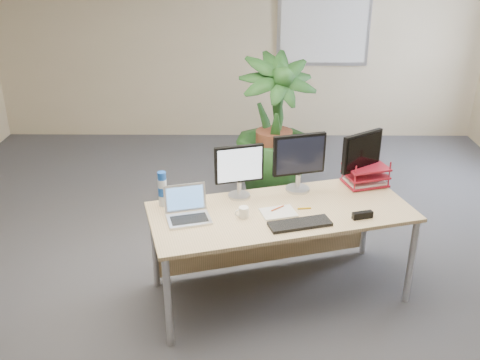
{
  "coord_description": "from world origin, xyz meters",
  "views": [
    {
      "loc": [
        0.11,
        -3.72,
        2.77
      ],
      "look_at": [
        0.07,
        0.35,
        0.91
      ],
      "focal_mm": 40.0,
      "sensor_mm": 36.0,
      "label": 1
    }
  ],
  "objects_px": {
    "laptop": "(187,210)",
    "floor_plant": "(274,139)",
    "monitor_right": "(299,159)",
    "desk": "(276,222)",
    "monitor_left": "(239,168)"
  },
  "relations": [
    {
      "from": "floor_plant",
      "to": "monitor_left",
      "type": "distance_m",
      "value": 1.58
    },
    {
      "from": "floor_plant",
      "to": "monitor_right",
      "type": "distance_m",
      "value": 1.42
    },
    {
      "from": "monitor_left",
      "to": "laptop",
      "type": "bearing_deg",
      "value": -137.63
    },
    {
      "from": "desk",
      "to": "floor_plant",
      "type": "relative_size",
      "value": 1.48
    },
    {
      "from": "laptop",
      "to": "floor_plant",
      "type": "bearing_deg",
      "value": 67.89
    },
    {
      "from": "desk",
      "to": "monitor_right",
      "type": "relative_size",
      "value": 4.43
    },
    {
      "from": "floor_plant",
      "to": "monitor_right",
      "type": "height_order",
      "value": "floor_plant"
    },
    {
      "from": "floor_plant",
      "to": "desk",
      "type": "bearing_deg",
      "value": -92.05
    },
    {
      "from": "monitor_right",
      "to": "laptop",
      "type": "relative_size",
      "value": 1.28
    },
    {
      "from": "desk",
      "to": "floor_plant",
      "type": "xyz_separation_m",
      "value": [
        0.06,
        1.64,
        0.13
      ]
    },
    {
      "from": "monitor_right",
      "to": "floor_plant",
      "type": "bearing_deg",
      "value": 95.55
    },
    {
      "from": "monitor_left",
      "to": "laptop",
      "type": "relative_size",
      "value": 1.15
    },
    {
      "from": "desk",
      "to": "monitor_left",
      "type": "bearing_deg",
      "value": 156.89
    },
    {
      "from": "desk",
      "to": "laptop",
      "type": "relative_size",
      "value": 5.66
    },
    {
      "from": "desk",
      "to": "floor_plant",
      "type": "distance_m",
      "value": 1.64
    }
  ]
}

